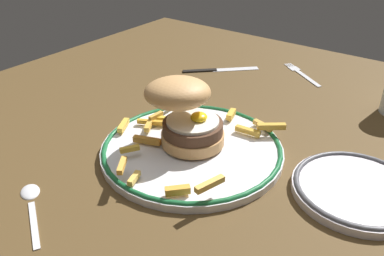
{
  "coord_description": "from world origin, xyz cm",
  "views": [
    {
      "loc": [
        -39.52,
        -34.86,
        35.64
      ],
      "look_at": [
        3.82,
        -2.69,
        4.6
      ],
      "focal_mm": 37.85,
      "sensor_mm": 36.0,
      "label": 1
    }
  ],
  "objects_px": {
    "burger": "(185,110)",
    "dinner_plate": "(192,149)",
    "side_plate": "(357,189)",
    "spoon": "(30,197)",
    "fork": "(301,73)",
    "knife": "(215,70)"
  },
  "relations": [
    {
      "from": "burger",
      "to": "side_plate",
      "type": "relative_size",
      "value": 0.84
    },
    {
      "from": "burger",
      "to": "spoon",
      "type": "bearing_deg",
      "value": 157.21
    },
    {
      "from": "burger",
      "to": "dinner_plate",
      "type": "bearing_deg",
      "value": -98.55
    },
    {
      "from": "burger",
      "to": "side_plate",
      "type": "height_order",
      "value": "burger"
    },
    {
      "from": "burger",
      "to": "knife",
      "type": "height_order",
      "value": "burger"
    },
    {
      "from": "dinner_plate",
      "to": "side_plate",
      "type": "xyz_separation_m",
      "value": [
        0.05,
        -0.24,
        -0.0
      ]
    },
    {
      "from": "spoon",
      "to": "fork",
      "type": "bearing_deg",
      "value": -10.27
    },
    {
      "from": "spoon",
      "to": "dinner_plate",
      "type": "bearing_deg",
      "value": -26.24
    },
    {
      "from": "knife",
      "to": "side_plate",
      "type": "bearing_deg",
      "value": -122.56
    },
    {
      "from": "spoon",
      "to": "knife",
      "type": "bearing_deg",
      "value": 6.18
    },
    {
      "from": "side_plate",
      "to": "spoon",
      "type": "height_order",
      "value": "side_plate"
    },
    {
      "from": "burger",
      "to": "side_plate",
      "type": "bearing_deg",
      "value": -78.95
    },
    {
      "from": "dinner_plate",
      "to": "spoon",
      "type": "bearing_deg",
      "value": 153.76
    },
    {
      "from": "burger",
      "to": "spoon",
      "type": "distance_m",
      "value": 0.25
    },
    {
      "from": "knife",
      "to": "spoon",
      "type": "height_order",
      "value": "spoon"
    },
    {
      "from": "side_plate",
      "to": "fork",
      "type": "xyz_separation_m",
      "value": [
        0.36,
        0.24,
        -0.01
      ]
    },
    {
      "from": "knife",
      "to": "fork",
      "type": "bearing_deg",
      "value": -59.72
    },
    {
      "from": "burger",
      "to": "fork",
      "type": "distance_m",
      "value": 0.42
    },
    {
      "from": "dinner_plate",
      "to": "burger",
      "type": "height_order",
      "value": "burger"
    },
    {
      "from": "burger",
      "to": "side_plate",
      "type": "xyz_separation_m",
      "value": [
        0.05,
        -0.26,
        -0.06
      ]
    },
    {
      "from": "side_plate",
      "to": "spoon",
      "type": "distance_m",
      "value": 0.44
    },
    {
      "from": "knife",
      "to": "spoon",
      "type": "relative_size",
      "value": 1.13
    }
  ]
}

